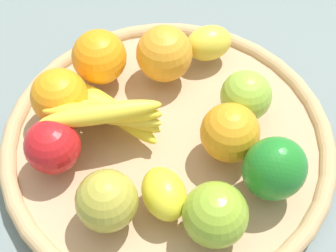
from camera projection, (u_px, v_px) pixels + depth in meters
The scene contains 14 objects.
ground_plane at pixel (168, 149), 0.73m from camera, with size 2.40×2.40×0.00m, color slate.
basket at pixel (168, 142), 0.71m from camera, with size 0.46×0.46×0.04m.
orange_0 at pixel (229, 135), 0.65m from camera, with size 0.08×0.08×0.08m, color orange.
banana_bunch at pixel (106, 113), 0.67m from camera, with size 0.16×0.14×0.08m.
apple_3 at pixel (246, 96), 0.69m from camera, with size 0.07×0.07×0.07m, color #92BA3B.
orange_3 at pixel (164, 54), 0.73m from camera, with size 0.08×0.08×0.08m, color orange.
apple_0 at pixel (215, 215), 0.58m from camera, with size 0.08×0.08×0.08m, color #88AA2E.
apple_1 at pixel (107, 201), 0.59m from camera, with size 0.08×0.08×0.08m, color #A89F38.
apple_2 at pixel (53, 146), 0.64m from camera, with size 0.07×0.07×0.07m, color red.
orange_2 at pixel (99, 57), 0.73m from camera, with size 0.08×0.08×0.08m, color orange.
bell_pepper at pixel (275, 169), 0.61m from camera, with size 0.08×0.07×0.09m, color #218028.
lemon_1 at pixel (209, 43), 0.77m from camera, with size 0.07×0.05×0.05m, color yellow.
lemon_0 at pixel (164, 194), 0.61m from camera, with size 0.07×0.05×0.05m, color yellow.
orange_1 at pixel (59, 97), 0.69m from camera, with size 0.08×0.08×0.08m, color orange.
Camera 1 is at (-0.12, 0.39, 0.60)m, focal length 54.26 mm.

